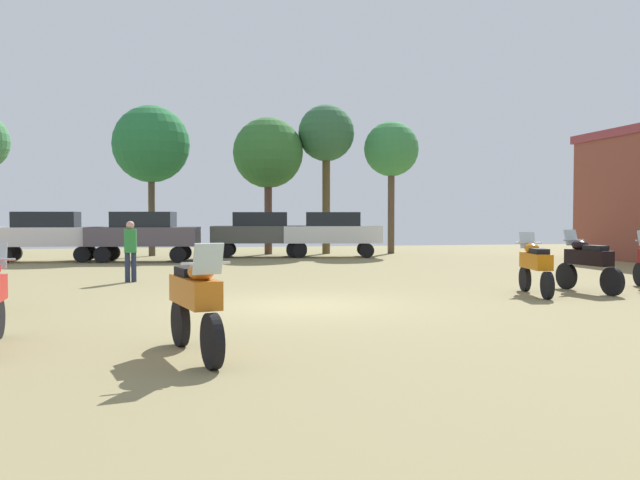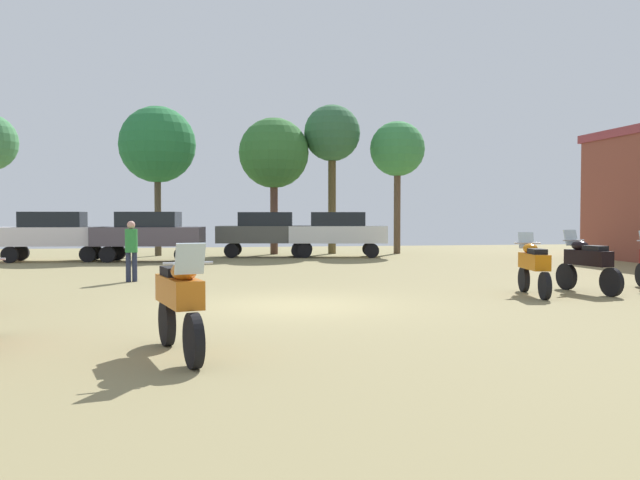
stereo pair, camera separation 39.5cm
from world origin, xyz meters
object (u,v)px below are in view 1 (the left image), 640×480
object	(u,v)px
car_5	(333,231)
tree_2	(151,145)
tree_4	(326,135)
motorcycle_3	(535,264)
car_1	(144,232)
motorcycle_5	(588,262)
car_2	(47,233)
car_3	(261,231)
person_1	(130,247)
motorcycle_9	(195,300)
tree_1	(268,154)
tree_6	(391,150)

from	to	relation	value
car_5	tree_2	size ratio (longest dim) A/B	0.66
tree_2	tree_4	distance (m)	8.24
motorcycle_3	car_5	world-z (taller)	car_5
car_1	tree_2	distance (m)	5.48
motorcycle_3	tree_4	size ratio (longest dim) A/B	0.30
motorcycle_5	car_2	size ratio (longest dim) A/B	0.50
car_5	tree_4	bearing A→B (deg)	4.71
motorcycle_3	car_1	world-z (taller)	car_1
car_3	car_5	distance (m)	3.22
car_2	person_1	bearing A→B (deg)	-154.77
motorcycle_3	car_1	size ratio (longest dim) A/B	0.47
motorcycle_9	tree_1	world-z (taller)	tree_1
motorcycle_9	car_5	bearing A→B (deg)	-121.45
car_1	car_5	world-z (taller)	same
car_3	motorcycle_3	bearing A→B (deg)	-154.78
tree_1	tree_6	xyz separation A→B (m)	(5.94, -0.61, 0.21)
motorcycle_9	car_2	distance (m)	20.31
tree_6	motorcycle_9	bearing A→B (deg)	-113.65
car_2	car_5	distance (m)	11.90
car_5	motorcycle_5	bearing A→B (deg)	-158.01
tree_1	tree_2	world-z (taller)	tree_2
motorcycle_5	car_1	distance (m)	17.28
motorcycle_5	tree_2	bearing A→B (deg)	113.93
car_1	car_2	world-z (taller)	same
tree_1	tree_2	bearing A→B (deg)	-177.05
motorcycle_5	tree_6	size ratio (longest dim) A/B	0.34
car_1	motorcycle_5	bearing A→B (deg)	-131.47
car_1	tree_1	size ratio (longest dim) A/B	0.70
car_1	car_5	distance (m)	8.20
car_2	car_3	distance (m)	8.83
car_3	car_5	world-z (taller)	same
motorcycle_5	person_1	distance (m)	11.94
car_1	car_3	distance (m)	5.35
car_5	tree_4	xyz separation A→B (m)	(0.27, 2.63, 4.55)
person_1	tree_4	size ratio (longest dim) A/B	0.24
tree_1	tree_6	size ratio (longest dim) A/B	1.02
car_2	tree_2	bearing A→B (deg)	-48.94
motorcycle_9	car_1	xyz separation A→B (m)	(-1.67, 18.88, 0.43)
motorcycle_3	motorcycle_5	world-z (taller)	motorcycle_5
tree_4	motorcycle_3	bearing A→B (deg)	-86.18
tree_6	tree_4	bearing A→B (deg)	170.42
motorcycle_3	tree_1	world-z (taller)	tree_1
car_5	person_1	xyz separation A→B (m)	(-7.98, -9.91, -0.18)
tree_4	tree_1	bearing A→B (deg)	178.39
tree_6	motorcycle_3	bearing A→B (deg)	-96.52
motorcycle_5	tree_2	xyz separation A→B (m)	(-10.90, 17.11, 4.35)
motorcycle_9	car_3	bearing A→B (deg)	-112.76
car_1	car_2	distance (m)	3.85
motorcycle_9	tree_6	xyz separation A→B (m)	(9.80, 22.39, 4.27)
motorcycle_5	tree_4	size ratio (longest dim) A/B	0.30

